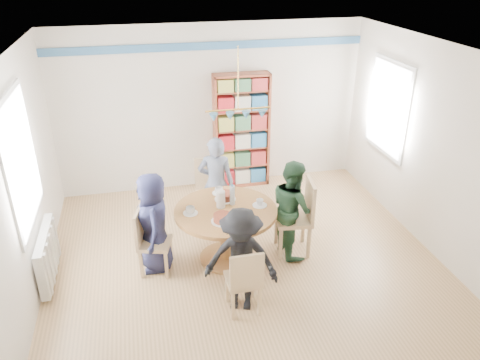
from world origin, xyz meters
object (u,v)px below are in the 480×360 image
object	(u,v)px
chair_near	(245,279)
person_near	(241,260)
dining_table	(226,223)
chair_left	(149,238)
person_right	(292,208)
radiator	(48,255)
person_far	(216,183)
person_left	(154,223)
bookshelf	(241,132)
chair_right	(300,213)
chair_far	(211,189)

from	to	relation	value
chair_near	person_near	size ratio (longest dim) A/B	0.67
dining_table	chair_left	xyz separation A→B (m)	(-0.98, -0.02, -0.08)
person_right	person_near	bearing A→B (deg)	129.33
chair_near	person_right	bearing A→B (deg)	49.54
radiator	person_far	bearing A→B (deg)	19.18
person_left	person_right	world-z (taller)	person_right
person_right	bookshelf	size ratio (longest dim) A/B	0.68
chair_near	chair_right	bearing A→B (deg)	46.10
person_right	bookshelf	distance (m)	2.15
chair_near	person_far	size ratio (longest dim) A/B	0.60
chair_left	chair_right	distance (m)	1.97
chair_left	bookshelf	world-z (taller)	bookshelf
person_far	bookshelf	bearing A→B (deg)	-102.87
chair_near	bookshelf	bearing A→B (deg)	77.54
person_near	person_left	bearing A→B (deg)	152.19
radiator	dining_table	world-z (taller)	dining_table
chair_right	person_left	distance (m)	1.89
chair_right	person_right	size ratio (longest dim) A/B	0.79
chair_far	person_far	bearing A→B (deg)	-70.65
radiator	chair_far	bearing A→B (deg)	22.97
person_right	dining_table	bearing A→B (deg)	83.14
chair_near	person_far	world-z (taller)	person_far
person_far	person_near	bearing A→B (deg)	103.22
person_left	bookshelf	bearing A→B (deg)	140.36
person_far	person_near	distance (m)	1.79
chair_left	person_left	size ratio (longest dim) A/B	0.66
chair_far	person_near	xyz separation A→B (m)	(0.00, -1.93, 0.09)
chair_left	person_far	distance (m)	1.36
person_right	person_near	size ratio (longest dim) A/B	1.05
dining_table	chair_near	world-z (taller)	chair_near
person_left	person_far	distance (m)	1.23
radiator	chair_far	xyz separation A→B (m)	(2.17, 0.92, 0.19)
person_right	person_far	xyz separation A→B (m)	(-0.85, 0.86, 0.03)
person_right	radiator	bearing A→B (deg)	81.93
person_left	person_far	world-z (taller)	person_far
chair_far	person_left	size ratio (longest dim) A/B	0.76
person_left	person_near	distance (m)	1.31
person_left	person_far	size ratio (longest dim) A/B	0.94
radiator	chair_near	bearing A→B (deg)	-27.15
chair_left	chair_far	bearing A→B (deg)	46.91
chair_right	bookshelf	bearing A→B (deg)	97.79
chair_right	radiator	bearing A→B (deg)	178.32
person_right	person_left	bearing A→B (deg)	81.92
person_left	person_right	distance (m)	1.78
chair_left	person_right	bearing A→B (deg)	0.55
dining_table	chair_left	size ratio (longest dim) A/B	1.50
radiator	person_near	xyz separation A→B (m)	(2.17, -1.01, 0.28)
person_far	chair_left	bearing A→B (deg)	55.79
chair_left	chair_far	world-z (taller)	chair_far
radiator	person_far	world-z (taller)	person_far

